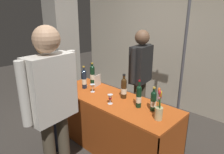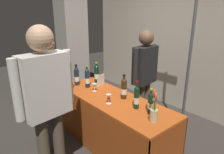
% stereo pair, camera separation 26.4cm
% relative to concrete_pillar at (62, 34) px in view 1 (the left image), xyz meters
% --- Properties ---
extents(ground_plane, '(12.00, 12.00, 0.00)m').
position_rel_concrete_pillar_xyz_m(ground_plane, '(1.98, -0.53, -1.45)').
color(ground_plane, '#38332D').
extents(back_partition, '(5.15, 0.12, 3.17)m').
position_rel_concrete_pillar_xyz_m(back_partition, '(1.98, 1.36, 0.14)').
color(back_partition, '#B2A893').
rests_on(back_partition, ground_plane).
extents(concrete_pillar, '(0.51, 0.51, 2.89)m').
position_rel_concrete_pillar_xyz_m(concrete_pillar, '(0.00, 0.00, 0.00)').
color(concrete_pillar, gray).
rests_on(concrete_pillar, ground_plane).
extents(tasting_table, '(1.88, 0.65, 0.76)m').
position_rel_concrete_pillar_xyz_m(tasting_table, '(1.98, -0.53, -0.93)').
color(tasting_table, '#B74C19').
rests_on(tasting_table, ground_plane).
extents(featured_wine_bottle, '(0.07, 0.07, 0.35)m').
position_rel_concrete_pillar_xyz_m(featured_wine_bottle, '(2.40, -0.50, -0.54)').
color(featured_wine_bottle, black).
rests_on(featured_wine_bottle, tasting_table).
extents(display_bottle_0, '(0.07, 0.07, 0.29)m').
position_rel_concrete_pillar_xyz_m(display_bottle_0, '(2.58, -0.45, -0.56)').
color(display_bottle_0, black).
rests_on(display_bottle_0, tasting_table).
extents(display_bottle_1, '(0.08, 0.08, 0.34)m').
position_rel_concrete_pillar_xyz_m(display_bottle_1, '(1.33, -0.31, -0.53)').
color(display_bottle_1, black).
rests_on(display_bottle_1, tasting_table).
extents(display_bottle_2, '(0.08, 0.08, 0.34)m').
position_rel_concrete_pillar_xyz_m(display_bottle_2, '(1.21, -0.62, -0.54)').
color(display_bottle_2, '#192333').
rests_on(display_bottle_2, tasting_table).
extents(display_bottle_3, '(0.08, 0.08, 0.34)m').
position_rel_concrete_pillar_xyz_m(display_bottle_3, '(2.09, -0.42, -0.54)').
color(display_bottle_3, '#38230F').
rests_on(display_bottle_3, tasting_table).
extents(display_bottle_4, '(0.07, 0.07, 0.35)m').
position_rel_concrete_pillar_xyz_m(display_bottle_4, '(1.41, -0.55, -0.54)').
color(display_bottle_4, '#192333').
rests_on(display_bottle_4, tasting_table).
extents(wine_glass_near_vendor, '(0.07, 0.07, 0.12)m').
position_rel_concrete_pillar_xyz_m(wine_glass_near_vendor, '(1.34, -0.48, -0.60)').
color(wine_glass_near_vendor, silver).
rests_on(wine_glass_near_vendor, tasting_table).
extents(wine_glass_mid, '(0.07, 0.07, 0.13)m').
position_rel_concrete_pillar_xyz_m(wine_glass_mid, '(2.09, -0.68, -0.60)').
color(wine_glass_mid, silver).
rests_on(wine_glass_mid, tasting_table).
extents(wine_glass_near_taster, '(0.08, 0.08, 0.12)m').
position_rel_concrete_pillar_xyz_m(wine_glass_near_taster, '(1.62, -0.57, -0.60)').
color(wine_glass_near_taster, silver).
rests_on(wine_glass_near_taster, tasting_table).
extents(flower_vase, '(0.09, 0.08, 0.35)m').
position_rel_concrete_pillar_xyz_m(flower_vase, '(2.74, -0.59, -0.56)').
color(flower_vase, tan).
rests_on(flower_vase, tasting_table).
extents(brochure_stand, '(0.06, 0.17, 0.18)m').
position_rel_concrete_pillar_xyz_m(brochure_stand, '(1.48, -0.35, -0.60)').
color(brochure_stand, silver).
rests_on(brochure_stand, tasting_table).
extents(vendor_presenter, '(0.27, 0.57, 1.62)m').
position_rel_concrete_pillar_xyz_m(vendor_presenter, '(1.93, 0.17, -0.48)').
color(vendor_presenter, '#4C4233').
rests_on(vendor_presenter, ground_plane).
extents(taster_foreground_right, '(0.27, 0.62, 1.77)m').
position_rel_concrete_pillar_xyz_m(taster_foreground_right, '(2.10, -1.47, -0.37)').
color(taster_foreground_right, '#4C4233').
rests_on(taster_foreground_right, ground_plane).
extents(taster_foreground_left, '(0.22, 0.57, 1.61)m').
position_rel_concrete_pillar_xyz_m(taster_foreground_left, '(1.51, -1.19, -0.49)').
color(taster_foreground_left, '#2D3347').
rests_on(taster_foreground_left, ground_plane).
extents(booth_signpost, '(0.54, 0.04, 2.40)m').
position_rel_concrete_pillar_xyz_m(booth_signpost, '(2.40, 0.61, -0.01)').
color(booth_signpost, '#47474C').
rests_on(booth_signpost, ground_plane).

